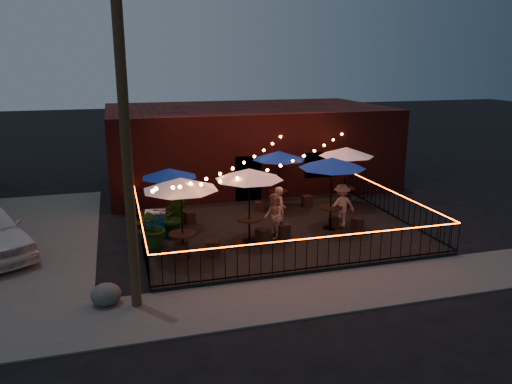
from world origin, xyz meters
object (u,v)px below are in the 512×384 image
at_px(utility_pole, 127,158).
at_px(cafe_table_4, 332,164).
at_px(boulder, 106,295).
at_px(cafe_table_1, 169,174).
at_px(cafe_table_3, 279,156).
at_px(cooler, 156,223).
at_px(cafe_table_2, 249,175).
at_px(cafe_table_5, 346,152).
at_px(cafe_table_0, 180,185).

relative_size(utility_pole, cafe_table_4, 2.43).
bearing_deg(boulder, cafe_table_4, 24.94).
bearing_deg(cafe_table_1, cafe_table_3, 16.21).
xyz_separation_m(utility_pole, cafe_table_3, (6.34, 7.13, -1.58)).
bearing_deg(cafe_table_3, utility_pole, -131.64).
height_order(cooler, boulder, cooler).
bearing_deg(cafe_table_1, cafe_table_2, -41.15).
bearing_deg(cafe_table_5, cafe_table_1, -173.36).
height_order(cafe_table_0, cafe_table_1, cafe_table_0).
xyz_separation_m(cafe_table_2, boulder, (-4.84, -3.33, -2.20)).
bearing_deg(cafe_table_4, cafe_table_1, 163.33).
relative_size(utility_pole, boulder, 9.47).
distance_m(cafe_table_0, cafe_table_5, 8.55).
xyz_separation_m(cafe_table_5, boulder, (-9.96, -6.38, -2.19)).
height_order(cafe_table_2, cafe_table_3, cafe_table_2).
bearing_deg(cafe_table_4, cooler, 171.75).
distance_m(cafe_table_1, cafe_table_3, 4.94).
relative_size(cafe_table_0, cafe_table_5, 1.04).
height_order(utility_pole, cafe_table_1, utility_pole).
distance_m(utility_pole, cafe_table_2, 5.63).
bearing_deg(cafe_table_4, cafe_table_5, 54.69).
xyz_separation_m(cafe_table_0, cafe_table_5, (7.58, 3.94, -0.05)).
distance_m(utility_pole, cafe_table_1, 6.22).
relative_size(utility_pole, cafe_table_0, 2.53).
xyz_separation_m(utility_pole, cafe_table_1, (1.60, 5.75, -1.74)).
distance_m(utility_pole, cafe_table_0, 3.46).
distance_m(cafe_table_4, boulder, 9.25).
distance_m(cafe_table_5, cooler, 8.61).
relative_size(cafe_table_2, cafe_table_5, 1.01).
xyz_separation_m(utility_pole, cafe_table_2, (4.08, 3.59, -1.47)).
bearing_deg(cafe_table_5, cafe_table_3, 170.20).
bearing_deg(cafe_table_0, cafe_table_4, 13.06).
xyz_separation_m(cafe_table_4, boulder, (-8.12, -3.78, -2.32)).
bearing_deg(boulder, cafe_table_2, 34.56).
height_order(cafe_table_4, boulder, cafe_table_4).
xyz_separation_m(cafe_table_1, cafe_table_4, (5.75, -1.72, 0.39)).
xyz_separation_m(cafe_table_2, cafe_table_4, (3.28, 0.44, 0.12)).
relative_size(utility_pole, cooler, 8.35).
distance_m(cafe_table_1, cooler, 1.92).
bearing_deg(utility_pole, cafe_table_2, 41.36).
bearing_deg(cafe_table_2, cafe_table_5, 30.74).
relative_size(cafe_table_0, cafe_table_1, 1.20).
bearing_deg(cafe_table_5, cafe_table_2, -149.26).
relative_size(cafe_table_3, boulder, 2.94).
distance_m(cafe_table_0, boulder, 4.08).
distance_m(cafe_table_4, cooler, 6.76).
bearing_deg(cafe_table_5, cafe_table_4, -125.31).
distance_m(cafe_table_3, boulder, 10.11).
height_order(utility_pole, cafe_table_3, utility_pole).
distance_m(cafe_table_0, cafe_table_3, 6.48).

